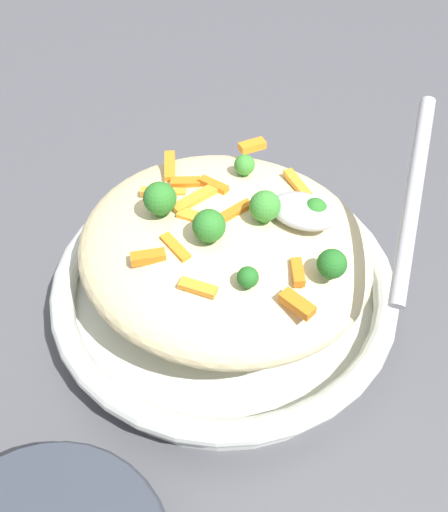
# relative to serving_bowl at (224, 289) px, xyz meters

# --- Properties ---
(ground_plane) EXTENTS (2.40, 2.40, 0.00)m
(ground_plane) POSITION_rel_serving_bowl_xyz_m (0.00, 0.00, -0.03)
(ground_plane) COLOR #4C4C51
(serving_bowl) EXTENTS (0.32, 0.32, 0.05)m
(serving_bowl) POSITION_rel_serving_bowl_xyz_m (0.00, 0.00, 0.00)
(serving_bowl) COLOR silver
(serving_bowl) RESTS_ON ground_plane
(pasta_mound) EXTENTS (0.26, 0.24, 0.08)m
(pasta_mound) POSITION_rel_serving_bowl_xyz_m (0.00, 0.00, 0.06)
(pasta_mound) COLOR beige
(pasta_mound) RESTS_ON serving_bowl
(carrot_piece_0) EXTENTS (0.02, 0.03, 0.01)m
(carrot_piece_0) POSITION_rel_serving_bowl_xyz_m (-0.07, 0.03, 0.09)
(carrot_piece_0) COLOR orange
(carrot_piece_0) RESTS_ON pasta_mound
(carrot_piece_1) EXTENTS (0.03, 0.02, 0.01)m
(carrot_piece_1) POSITION_rel_serving_bowl_xyz_m (0.04, 0.06, 0.09)
(carrot_piece_1) COLOR orange
(carrot_piece_1) RESTS_ON pasta_mound
(carrot_piece_2) EXTENTS (0.03, 0.01, 0.01)m
(carrot_piece_2) POSITION_rel_serving_bowl_xyz_m (-0.01, 0.07, 0.09)
(carrot_piece_2) COLOR orange
(carrot_piece_2) RESTS_ON pasta_mound
(carrot_piece_3) EXTENTS (0.04, 0.02, 0.01)m
(carrot_piece_3) POSITION_rel_serving_bowl_xyz_m (0.06, -0.01, 0.09)
(carrot_piece_3) COLOR orange
(carrot_piece_3) RESTS_ON pasta_mound
(carrot_piece_4) EXTENTS (0.02, 0.03, 0.01)m
(carrot_piece_4) POSITION_rel_serving_bowl_xyz_m (0.02, -0.10, 0.09)
(carrot_piece_4) COLOR orange
(carrot_piece_4) RESTS_ON pasta_mound
(carrot_piece_5) EXTENTS (0.03, 0.01, 0.01)m
(carrot_piece_5) POSITION_rel_serving_bowl_xyz_m (0.02, 0.01, 0.09)
(carrot_piece_5) COLOR orange
(carrot_piece_5) RESTS_ON pasta_mound
(carrot_piece_6) EXTENTS (0.02, 0.03, 0.01)m
(carrot_piece_6) POSITION_rel_serving_bowl_xyz_m (-0.01, -0.01, 0.10)
(carrot_piece_6) COLOR orange
(carrot_piece_6) RESTS_ON pasta_mound
(carrot_piece_7) EXTENTS (0.03, 0.04, 0.01)m
(carrot_piece_7) POSITION_rel_serving_bowl_xyz_m (0.03, -0.01, 0.10)
(carrot_piece_7) COLOR orange
(carrot_piece_7) RESTS_ON pasta_mound
(carrot_piece_8) EXTENTS (0.03, 0.03, 0.01)m
(carrot_piece_8) POSITION_rel_serving_bowl_xyz_m (-0.04, -0.07, 0.09)
(carrot_piece_8) COLOR orange
(carrot_piece_8) RESTS_ON pasta_mound
(carrot_piece_9) EXTENTS (0.03, 0.02, 0.01)m
(carrot_piece_9) POSITION_rel_serving_bowl_xyz_m (0.05, -0.03, 0.09)
(carrot_piece_9) COLOR orange
(carrot_piece_9) RESTS_ON pasta_mound
(carrot_piece_10) EXTENTS (0.03, 0.02, 0.01)m
(carrot_piece_10) POSITION_rel_serving_bowl_xyz_m (-0.08, 0.06, 0.09)
(carrot_piece_10) COLOR orange
(carrot_piece_10) RESTS_ON pasta_mound
(carrot_piece_11) EXTENTS (0.03, 0.01, 0.01)m
(carrot_piece_11) POSITION_rel_serving_bowl_xyz_m (0.02, -0.03, 0.10)
(carrot_piece_11) COLOR orange
(carrot_piece_11) RESTS_ON pasta_mound
(carrot_piece_12) EXTENTS (0.03, 0.04, 0.01)m
(carrot_piece_12) POSITION_rel_serving_bowl_xyz_m (0.07, -0.04, 0.09)
(carrot_piece_12) COLOR orange
(carrot_piece_12) RESTS_ON pasta_mound
(carrot_piece_13) EXTENTS (0.03, 0.02, 0.01)m
(carrot_piece_13) POSITION_rel_serving_bowl_xyz_m (0.02, 0.04, 0.09)
(carrot_piece_13) COLOR orange
(carrot_piece_13) RESTS_ON pasta_mound
(broccoli_floret_0) EXTENTS (0.03, 0.03, 0.03)m
(broccoli_floret_0) POSITION_rel_serving_bowl_xyz_m (0.05, 0.02, 0.11)
(broccoli_floret_0) COLOR #296820
(broccoli_floret_0) RESTS_ON pasta_mound
(broccoli_floret_1) EXTENTS (0.03, 0.03, 0.03)m
(broccoli_floret_1) POSITION_rel_serving_bowl_xyz_m (-0.03, -0.01, 0.11)
(broccoli_floret_1) COLOR #377928
(broccoli_floret_1) RESTS_ON pasta_mound
(broccoli_floret_2) EXTENTS (0.03, 0.03, 0.03)m
(broccoli_floret_2) POSITION_rel_serving_bowl_xyz_m (-0.00, 0.03, 0.11)
(broccoli_floret_2) COLOR #296820
(broccoli_floret_2) RESTS_ON pasta_mound
(broccoli_floret_3) EXTENTS (0.02, 0.02, 0.02)m
(broccoli_floret_3) POSITION_rel_serving_bowl_xyz_m (0.01, -0.06, 0.10)
(broccoli_floret_3) COLOR #377928
(broccoli_floret_3) RESTS_ON pasta_mound
(broccoli_floret_4) EXTENTS (0.02, 0.02, 0.02)m
(broccoli_floret_4) POSITION_rel_serving_bowl_xyz_m (-0.04, 0.05, 0.10)
(broccoli_floret_4) COLOR #205B1C
(broccoli_floret_4) RESTS_ON pasta_mound
(broccoli_floret_5) EXTENTS (0.02, 0.02, 0.03)m
(broccoli_floret_5) POSITION_rel_serving_bowl_xyz_m (-0.07, -0.03, 0.10)
(broccoli_floret_5) COLOR #296820
(broccoli_floret_5) RESTS_ON pasta_mound
(broccoli_floret_6) EXTENTS (0.02, 0.02, 0.03)m
(broccoli_floret_6) POSITION_rel_serving_bowl_xyz_m (-0.10, 0.02, 0.10)
(broccoli_floret_6) COLOR #205B1C
(broccoli_floret_6) RESTS_ON pasta_mound
(serving_spoon) EXTENTS (0.12, 0.16, 0.08)m
(serving_spoon) POSITION_rel_serving_bowl_xyz_m (-0.09, -0.03, 0.11)
(serving_spoon) COLOR #B7B7BC
(serving_spoon) RESTS_ON pasta_mound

